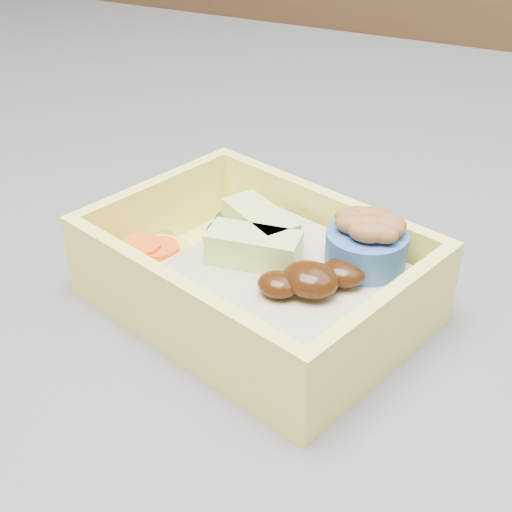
% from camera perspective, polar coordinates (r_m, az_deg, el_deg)
% --- Properties ---
extents(bento_box, '(0.20, 0.17, 0.06)m').
position_cam_1_polar(bento_box, '(0.38, 0.86, -1.58)').
color(bento_box, '#FDF768').
rests_on(bento_box, island).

